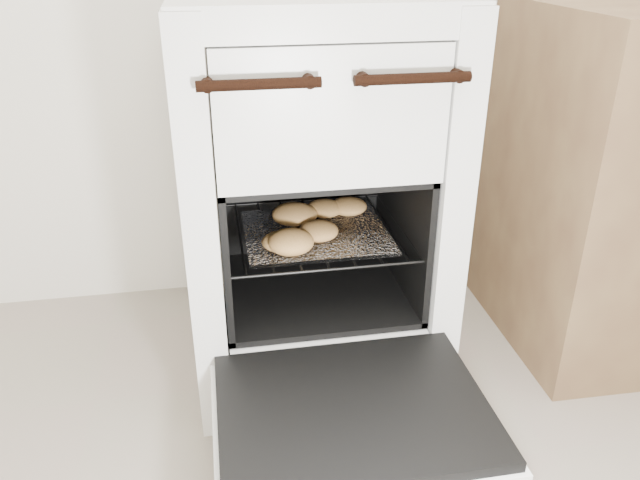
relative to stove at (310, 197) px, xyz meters
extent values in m
cube|color=silver|center=(0.00, 0.01, 0.01)|extent=(0.59, 0.63, 0.90)
cylinder|color=black|center=(-0.14, -0.32, 0.34)|extent=(0.22, 0.02, 0.02)
cylinder|color=black|center=(0.14, -0.32, 0.34)|extent=(0.22, 0.02, 0.02)
cube|color=black|center=(0.00, -0.50, -0.24)|extent=(0.51, 0.39, 0.02)
cube|color=silver|center=(0.00, -0.50, -0.25)|extent=(0.53, 0.41, 0.02)
cylinder|color=black|center=(-0.21, -0.06, -0.06)|extent=(0.01, 0.41, 0.01)
cylinder|color=black|center=(0.21, -0.06, -0.06)|extent=(0.01, 0.41, 0.01)
cylinder|color=black|center=(0.00, -0.26, -0.06)|extent=(0.42, 0.01, 0.01)
cylinder|color=black|center=(0.00, 0.13, -0.06)|extent=(0.42, 0.01, 0.01)
cylinder|color=black|center=(-0.18, -0.06, -0.06)|extent=(0.01, 0.39, 0.01)
cylinder|color=black|center=(-0.12, -0.06, -0.06)|extent=(0.01, 0.39, 0.01)
cylinder|color=black|center=(-0.06, -0.06, -0.06)|extent=(0.01, 0.39, 0.01)
cylinder|color=black|center=(0.00, -0.06, -0.06)|extent=(0.01, 0.39, 0.01)
cylinder|color=black|center=(0.06, -0.06, -0.06)|extent=(0.01, 0.39, 0.01)
cylinder|color=black|center=(0.12, -0.06, -0.06)|extent=(0.01, 0.39, 0.01)
cylinder|color=black|center=(0.18, -0.06, -0.06)|extent=(0.01, 0.39, 0.01)
cube|color=white|center=(0.00, -0.08, -0.06)|extent=(0.33, 0.29, 0.01)
ellipsoid|color=tan|center=(0.10, 0.00, -0.03)|extent=(0.12, 0.12, 0.04)
ellipsoid|color=tan|center=(-0.07, -0.18, -0.03)|extent=(0.12, 0.12, 0.05)
ellipsoid|color=tan|center=(0.00, -0.13, -0.03)|extent=(0.13, 0.13, 0.04)
ellipsoid|color=tan|center=(-0.04, -0.03, -0.03)|extent=(0.11, 0.11, 0.05)
ellipsoid|color=tan|center=(-0.09, -0.16, -0.03)|extent=(0.09, 0.09, 0.04)
ellipsoid|color=tan|center=(0.04, 0.00, -0.03)|extent=(0.12, 0.12, 0.04)
ellipsoid|color=tan|center=(-0.03, -0.02, -0.03)|extent=(0.13, 0.13, 0.04)
camera|label=1|loc=(-0.23, -1.40, 0.57)|focal=35.00mm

